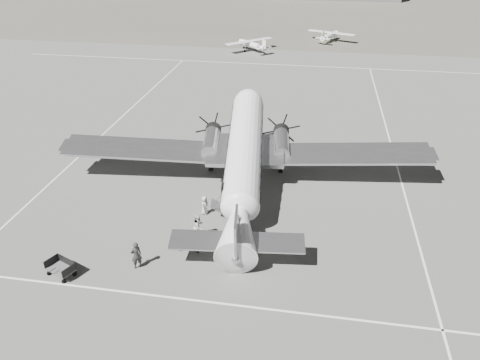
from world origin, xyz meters
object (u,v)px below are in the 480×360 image
object	(u,v)px
baggage_cart_far	(61,269)
passenger	(205,205)
ground_crew	(136,255)
light_plane_left	(251,45)
dc3_airliner	(244,159)
light_plane_right	(330,36)
ramp_agent	(199,227)
baggage_cart_near	(191,243)

from	to	relation	value
baggage_cart_far	passenger	distance (m)	11.25
ground_crew	passenger	world-z (taller)	ground_crew
light_plane_left	dc3_airliner	bearing A→B (deg)	-127.65
light_plane_left	passenger	xyz separation A→B (m)	(4.19, -52.93, -0.22)
dc3_airliner	light_plane_right	world-z (taller)	dc3_airliner
dc3_airliner	ground_crew	distance (m)	12.23
light_plane_left	light_plane_right	distance (m)	17.04
dc3_airliner	light_plane_left	xyz separation A→B (m)	(-6.63, 49.08, -2.04)
light_plane_left	ground_crew	bearing A→B (deg)	-134.05
dc3_airliner	light_plane_left	size ratio (longest dim) A/B	3.31
light_plane_left	ramp_agent	size ratio (longest dim) A/B	4.87
light_plane_left	baggage_cart_near	size ratio (longest dim) A/B	5.73
light_plane_right	ramp_agent	distance (m)	66.88
dc3_airliner	baggage_cart_near	size ratio (longest dim) A/B	19.01
baggage_cart_far	passenger	world-z (taller)	passenger
light_plane_left	passenger	bearing A→B (deg)	-130.83
dc3_airliner	passenger	size ratio (longest dim) A/B	20.55
light_plane_right	baggage_cart_near	size ratio (longest dim) A/B	5.58
light_plane_left	light_plane_right	size ratio (longest dim) A/B	1.03
light_plane_right	baggage_cart_near	world-z (taller)	light_plane_right
ramp_agent	baggage_cart_far	bearing A→B (deg)	140.45
light_plane_right	passenger	distance (m)	63.78
baggage_cart_far	ramp_agent	xyz separation A→B (m)	(7.65, 5.36, 0.46)
dc3_airliner	light_plane_left	world-z (taller)	dc3_airliner
light_plane_right	baggage_cart_near	xyz separation A→B (m)	(-9.45, -67.49, -0.50)
dc3_airliner	baggage_cart_far	world-z (taller)	dc3_airliner
baggage_cart_far	light_plane_right	bearing A→B (deg)	100.08
light_plane_left	ramp_agent	xyz separation A→B (m)	(4.54, -56.12, -0.01)
light_plane_right	ground_crew	world-z (taller)	ground_crew
baggage_cart_near	light_plane_right	bearing A→B (deg)	82.65
light_plane_left	ramp_agent	world-z (taller)	light_plane_left
baggage_cart_far	ground_crew	world-z (taller)	ground_crew
dc3_airliner	baggage_cart_near	world-z (taller)	dc3_airliner
light_plane_right	passenger	bearing A→B (deg)	-75.78
dc3_airliner	passenger	distance (m)	5.09
baggage_cart_near	ground_crew	world-z (taller)	ground_crew
light_plane_left	baggage_cart_far	distance (m)	61.56
baggage_cart_far	dc3_airliner	bearing A→B (deg)	75.15
dc3_airliner	baggage_cart_near	distance (m)	8.99
baggage_cart_near	ramp_agent	distance (m)	1.38
baggage_cart_near	ramp_agent	bearing A→B (deg)	77.34
ramp_agent	passenger	xyz separation A→B (m)	(-0.36, 3.19, -0.21)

